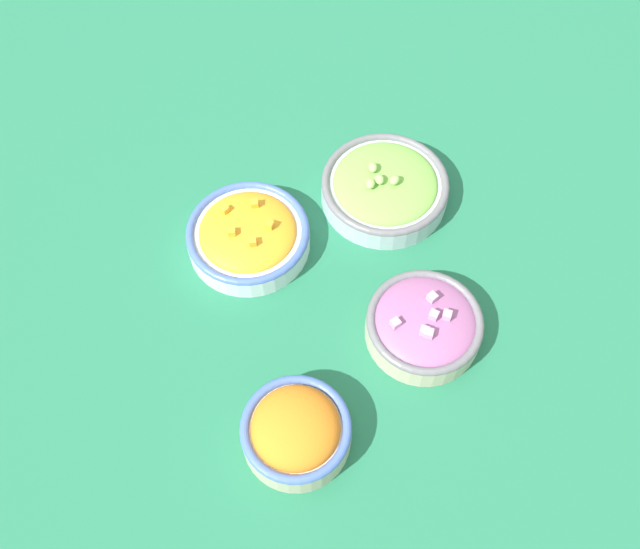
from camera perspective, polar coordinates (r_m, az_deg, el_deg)
name	(u,v)px	position (r m, az deg, el deg)	size (l,w,h in m)	color
ground_plane	(320,285)	(1.01, 0.00, -0.85)	(3.00, 3.00, 0.00)	#23704C
bowl_squash	(248,235)	(1.03, -5.76, 3.16)	(0.18, 0.18, 0.06)	silver
bowl_red_onion	(424,325)	(0.96, 8.33, -3.98)	(0.16, 0.16, 0.06)	beige
bowl_carrots	(296,431)	(0.89, -1.93, -12.37)	(0.14, 0.14, 0.07)	beige
bowl_lettuce	(385,187)	(1.08, 5.21, 6.99)	(0.19, 0.19, 0.06)	#B2C1CC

